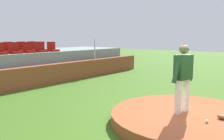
% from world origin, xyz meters
% --- Properties ---
extents(ground_plane, '(60.00, 60.00, 0.00)m').
position_xyz_m(ground_plane, '(0.00, 0.00, 0.00)').
color(ground_plane, '#3E691D').
extents(pitchers_mound, '(3.89, 3.89, 0.27)m').
position_xyz_m(pitchers_mound, '(0.00, 0.00, 0.14)').
color(pitchers_mound, '#A1502D').
rests_on(pitchers_mound, ground_plane).
extents(pitcher, '(0.80, 0.36, 1.78)m').
position_xyz_m(pitcher, '(-0.01, 0.13, 1.30)').
color(pitcher, silver).
rests_on(pitcher, pitchers_mound).
extents(baseball, '(0.07, 0.07, 0.07)m').
position_xyz_m(baseball, '(-0.41, -0.63, 0.31)').
color(baseball, white).
rests_on(baseball, pitchers_mound).
extents(fielding_glove, '(0.22, 0.31, 0.11)m').
position_xyz_m(fielding_glove, '(0.09, -0.87, 0.33)').
color(fielding_glove, brown).
rests_on(fielding_glove, pitchers_mound).
extents(brick_barrier, '(15.85, 0.40, 0.92)m').
position_xyz_m(brick_barrier, '(0.00, 6.98, 0.46)').
color(brick_barrier, brown).
rests_on(brick_barrier, ground_plane).
extents(fence_post_right, '(0.06, 0.06, 1.14)m').
position_xyz_m(fence_post_right, '(4.17, 6.98, 1.49)').
color(fence_post_right, silver).
rests_on(fence_post_right, brick_barrier).
extents(bleacher_platform, '(14.78, 3.48, 1.44)m').
position_xyz_m(bleacher_platform, '(0.00, 9.32, 0.72)').
color(bleacher_platform, gray).
rests_on(bleacher_platform, ground_plane).
extents(stadium_chair_2, '(0.48, 0.44, 0.50)m').
position_xyz_m(stadium_chair_2, '(-0.71, 8.11, 1.60)').
color(stadium_chair_2, maroon).
rests_on(stadium_chair_2, bleacher_platform).
extents(stadium_chair_3, '(0.48, 0.44, 0.50)m').
position_xyz_m(stadium_chair_3, '(-0.01, 8.11, 1.60)').
color(stadium_chair_3, maroon).
rests_on(stadium_chair_3, bleacher_platform).
extents(stadium_chair_4, '(0.48, 0.44, 0.50)m').
position_xyz_m(stadium_chair_4, '(0.70, 8.10, 1.60)').
color(stadium_chair_4, maroon).
rests_on(stadium_chair_4, bleacher_platform).
extents(stadium_chair_5, '(0.48, 0.44, 0.50)m').
position_xyz_m(stadium_chair_5, '(1.39, 8.13, 1.60)').
color(stadium_chair_5, maroon).
rests_on(stadium_chair_5, bleacher_platform).
extents(stadium_chair_6, '(0.48, 0.44, 0.50)m').
position_xyz_m(stadium_chair_6, '(2.12, 8.12, 1.60)').
color(stadium_chair_6, maroon).
rests_on(stadium_chair_6, bleacher_platform).
extents(stadium_chair_10, '(0.48, 0.44, 0.50)m').
position_xyz_m(stadium_chair_10, '(-0.02, 8.98, 1.60)').
color(stadium_chair_10, maroon).
rests_on(stadium_chair_10, bleacher_platform).
extents(stadium_chair_11, '(0.48, 0.44, 0.50)m').
position_xyz_m(stadium_chair_11, '(0.68, 9.00, 1.60)').
color(stadium_chair_11, maroon).
rests_on(stadium_chair_11, bleacher_platform).
extents(stadium_chair_12, '(0.48, 0.44, 0.50)m').
position_xyz_m(stadium_chair_12, '(1.38, 9.01, 1.60)').
color(stadium_chair_12, maroon).
rests_on(stadium_chair_12, bleacher_platform).
extents(stadium_chair_13, '(0.48, 0.44, 0.50)m').
position_xyz_m(stadium_chair_13, '(2.09, 9.02, 1.60)').
color(stadium_chair_13, maroon).
rests_on(stadium_chair_13, bleacher_platform).
extents(stadium_chair_18, '(0.48, 0.44, 0.50)m').
position_xyz_m(stadium_chair_18, '(0.70, 9.91, 1.60)').
color(stadium_chair_18, maroon).
rests_on(stadium_chair_18, bleacher_platform).
extents(stadium_chair_19, '(0.48, 0.44, 0.50)m').
position_xyz_m(stadium_chair_19, '(1.42, 9.88, 1.60)').
color(stadium_chair_19, maroon).
rests_on(stadium_chair_19, bleacher_platform).
extents(stadium_chair_20, '(0.48, 0.44, 0.50)m').
position_xyz_m(stadium_chair_20, '(2.12, 9.88, 1.60)').
color(stadium_chair_20, maroon).
rests_on(stadium_chair_20, bleacher_platform).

